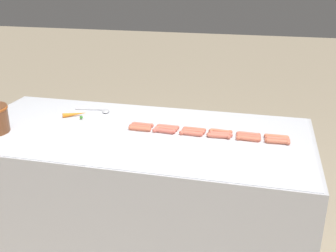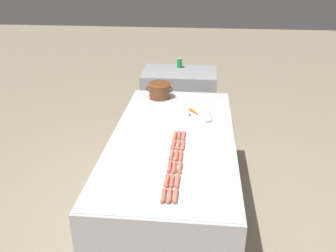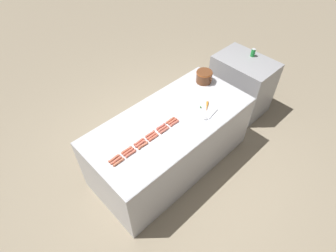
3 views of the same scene
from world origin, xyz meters
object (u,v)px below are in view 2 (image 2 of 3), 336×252
(hot_dog_5, at_px, (175,135))
(hot_dog_9, at_px, (176,156))
(hot_dog_1, at_px, (167,181))
(hot_dog_10, at_px, (178,145))
(hot_dog_17, at_px, (184,136))
(hot_dog_14, at_px, (180,167))
(hot_dog_7, at_px, (172,181))
(bean_pot, at_px, (160,90))
(hot_dog_15, at_px, (181,156))
(hot_dog_16, at_px, (183,145))
(soda_can, at_px, (179,63))
(back_cabinet, at_px, (179,105))
(hot_dog_11, at_px, (179,135))
(hot_dog_4, at_px, (173,144))
(hot_dog_13, at_px, (177,181))
(hot_dog_12, at_px, (176,196))
(hot_dog_2, at_px, (170,167))
(hot_dog_6, at_px, (170,196))
(carrot, at_px, (195,112))
(hot_dog_0, at_px, (164,195))
(serving_spoon, at_px, (209,119))
(hot_dog_3, at_px, (171,155))
(hot_dog_8, at_px, (174,168))

(hot_dog_5, distance_m, hot_dog_9, 0.34)
(hot_dog_1, relative_size, hot_dog_10, 1.00)
(hot_dog_17, bearing_deg, hot_dog_14, -89.57)
(hot_dog_7, height_order, hot_dog_17, same)
(hot_dog_1, relative_size, bean_pot, 0.52)
(hot_dog_15, bearing_deg, bean_pot, 104.02)
(hot_dog_16, height_order, soda_can, soda_can)
(back_cabinet, relative_size, hot_dog_11, 6.23)
(hot_dog_4, distance_m, hot_dog_16, 0.08)
(hot_dog_16, bearing_deg, hot_dog_13, -90.46)
(hot_dog_4, xyz_separation_m, hot_dog_7, (0.03, -0.52, 0.00))
(hot_dog_1, xyz_separation_m, hot_dog_7, (0.03, 0.00, 0.00))
(hot_dog_12, distance_m, hot_dog_15, 0.50)
(hot_dog_2, xyz_separation_m, hot_dog_16, (0.07, 0.33, 0.00))
(hot_dog_14, bearing_deg, bean_pot, 102.61)
(hot_dog_7, xyz_separation_m, hot_dog_14, (0.04, 0.17, 0.00))
(hot_dog_6, bearing_deg, carrot, 85.27)
(hot_dog_5, relative_size, hot_dog_13, 1.00)
(hot_dog_0, xyz_separation_m, hot_dog_1, (0.00, 0.17, 0.00))
(hot_dog_13, xyz_separation_m, hot_dog_17, (0.00, 0.68, 0.00))
(hot_dog_4, distance_m, serving_spoon, 0.61)
(hot_dog_7, relative_size, hot_dog_11, 1.00)
(hot_dog_7, height_order, hot_dog_12, same)
(hot_dog_3, bearing_deg, hot_dog_11, 84.33)
(hot_dog_6, distance_m, hot_dog_17, 0.85)
(hot_dog_6, xyz_separation_m, hot_dog_17, (0.04, 0.85, 0.00))
(back_cabinet, bearing_deg, hot_dog_8, -86.93)
(hot_dog_3, xyz_separation_m, hot_dog_4, (-0.00, 0.17, 0.00))
(hot_dog_2, relative_size, hot_dog_13, 1.00)
(hot_dog_4, height_order, hot_dog_17, same)
(hot_dog_16, xyz_separation_m, bean_pot, (-0.31, 1.07, 0.08))
(hot_dog_8, relative_size, bean_pot, 0.52)
(back_cabinet, height_order, hot_dog_8, back_cabinet)
(hot_dog_13, height_order, carrot, carrot)
(hot_dog_3, relative_size, hot_dog_5, 1.00)
(hot_dog_9, distance_m, soda_can, 2.24)
(hot_dog_0, xyz_separation_m, hot_dog_4, (0.00, 0.69, 0.00))
(hot_dog_0, height_order, bean_pot, bean_pot)
(hot_dog_4, bearing_deg, hot_dog_15, -68.47)
(hot_dog_6, distance_m, hot_dog_14, 0.35)
(hot_dog_16, bearing_deg, serving_spoon, 69.34)
(hot_dog_0, bearing_deg, back_cabinet, 91.84)
(hot_dog_2, relative_size, hot_dog_14, 1.00)
(hot_dog_10, bearing_deg, hot_dog_13, -86.32)
(hot_dog_1, xyz_separation_m, hot_dog_11, (0.03, 0.69, 0.00))
(hot_dog_0, distance_m, hot_dog_6, 0.04)
(hot_dog_13, bearing_deg, hot_dog_3, 101.64)
(hot_dog_6, height_order, hot_dog_7, same)
(hot_dog_3, xyz_separation_m, hot_dog_6, (0.04, -0.52, 0.00))
(hot_dog_1, height_order, hot_dog_15, same)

